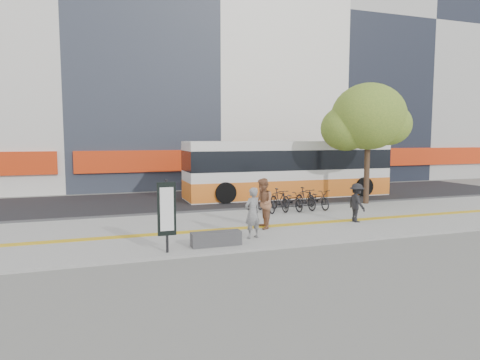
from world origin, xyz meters
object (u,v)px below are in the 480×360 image
object	(u,v)px
signboard	(167,210)
pedestrian_dark	(357,203)
street_tree	(367,118)
bus	(289,171)
pedestrian_tan	(263,204)
bench	(216,239)
seated_woman	(252,213)

from	to	relation	value
signboard	pedestrian_dark	bearing A→B (deg)	14.95
street_tree	bus	size ratio (longest dim) A/B	0.52
pedestrian_tan	bus	bearing A→B (deg)	157.78
bench	pedestrian_tan	xyz separation A→B (m)	(2.36, 1.90, 0.73)
pedestrian_dark	seated_woman	bearing A→B (deg)	106.49
street_tree	seated_woman	bearing A→B (deg)	-146.86
street_tree	pedestrian_tan	world-z (taller)	street_tree
bus	pedestrian_tan	size ratio (longest dim) A/B	6.40
bench	pedestrian_dark	world-z (taller)	pedestrian_dark
bench	street_tree	xyz separation A→B (m)	(9.78, 6.02, 4.21)
street_tree	bus	distance (m)	5.39
pedestrian_tan	bench	bearing A→B (deg)	-41.77
bus	bench	bearing A→B (deg)	-126.35
bus	seated_woman	size ratio (longest dim) A/B	6.99
bench	seated_woman	bearing A→B (deg)	21.94
street_tree	seated_woman	xyz separation A→B (m)	(-8.33, -5.44, -3.56)
signboard	pedestrian_tan	xyz separation A→B (m)	(3.96, 2.21, -0.33)
street_tree	pedestrian_tan	xyz separation A→B (m)	(-7.42, -4.12, -3.48)
bench	pedestrian_dark	xyz separation A→B (m)	(6.46, 1.85, 0.57)
street_tree	bus	world-z (taller)	street_tree
seated_woman	pedestrian_dark	xyz separation A→B (m)	(5.01, 1.26, -0.08)
bus	pedestrian_tan	bearing A→B (deg)	-121.52
bench	pedestrian_tan	world-z (taller)	pedestrian_tan
signboard	pedestrian_tan	size ratio (longest dim) A/B	1.15
bench	pedestrian_tan	size ratio (longest dim) A/B	0.84
street_tree	pedestrian_dark	distance (m)	6.46
street_tree	seated_woman	world-z (taller)	street_tree
bus	pedestrian_tan	xyz separation A→B (m)	(-4.78, -7.80, -0.56)
signboard	seated_woman	bearing A→B (deg)	16.26
bus	seated_woman	bearing A→B (deg)	-121.95
bench	street_tree	size ratio (longest dim) A/B	0.25
bench	seated_woman	world-z (taller)	seated_woman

